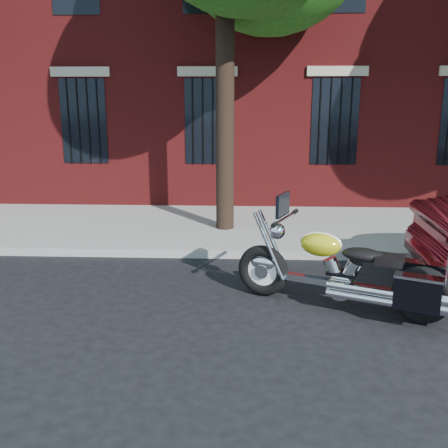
{
  "coord_description": "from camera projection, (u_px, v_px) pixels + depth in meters",
  "views": [
    {
      "loc": [
        0.92,
        -7.03,
        2.72
      ],
      "look_at": [
        0.57,
        0.8,
        0.76
      ],
      "focal_mm": 40.0,
      "sensor_mm": 36.0,
      "label": 1
    }
  ],
  "objects": [
    {
      "name": "sidewalk",
      "position": [
        202.0,
        227.0,
        10.66
      ],
      "size": [
        40.0,
        3.6,
        0.15
      ],
      "primitive_type": "cube",
      "color": "gray",
      "rests_on": "ground"
    },
    {
      "name": "curb",
      "position": [
        193.0,
        253.0,
        8.84
      ],
      "size": [
        40.0,
        0.16,
        0.15
      ],
      "primitive_type": "cube",
      "color": "gray",
      "rests_on": "ground"
    },
    {
      "name": "ground",
      "position": [
        184.0,
        285.0,
        7.52
      ],
      "size": [
        120.0,
        120.0,
        0.0
      ],
      "primitive_type": "plane",
      "color": "black",
      "rests_on": "ground"
    },
    {
      "name": "motorcycle",
      "position": [
        349.0,
        274.0,
        6.49
      ],
      "size": [
        2.67,
        1.62,
        1.5
      ],
      "rotation": [
        0.0,
        0.0,
        -0.41
      ],
      "color": "black",
      "rests_on": "ground"
    }
  ]
}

